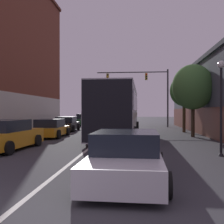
{
  "coord_description": "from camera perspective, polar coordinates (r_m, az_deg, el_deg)",
  "views": [
    {
      "loc": [
        2.32,
        -3.82,
        1.87
      ],
      "look_at": [
        0.76,
        13.5,
        1.8
      ],
      "focal_mm": 42.0,
      "sensor_mm": 36.0,
      "label": 1
    }
  ],
  "objects": [
    {
      "name": "parked_car_left_near",
      "position": [
        34.11,
        -5.87,
        -1.74
      ],
      "size": [
        2.23,
        4.29,
        1.49
      ],
      "rotation": [
        0.0,
        0.0,
        1.55
      ],
      "color": "#285633",
      "rests_on": "ground_plane"
    },
    {
      "name": "hatchback_foreground",
      "position": [
        7.18,
        3.06,
        -9.81
      ],
      "size": [
        2.21,
        4.26,
        1.31
      ],
      "rotation": [
        0.0,
        0.0,
        1.54
      ],
      "color": "silver",
      "rests_on": "ground_plane"
    },
    {
      "name": "lane_center_line",
      "position": [
        19.52,
        -1.69,
        -5.26
      ],
      "size": [
        0.14,
        42.95,
        0.01
      ],
      "color": "silver",
      "rests_on": "ground_plane"
    },
    {
      "name": "street_lamp",
      "position": [
        11.72,
        22.66,
        2.02
      ],
      "size": [
        0.3,
        0.3,
        3.95
      ],
      "color": "black",
      "rests_on": "ground_plane"
    },
    {
      "name": "traffic_signal_gantry",
      "position": [
        30.92,
        7.54,
        5.79
      ],
      "size": [
        8.33,
        0.36,
        6.71
      ],
      "color": "#333338",
      "rests_on": "ground_plane"
    },
    {
      "name": "street_tree_near",
      "position": [
        19.78,
        17.2,
        5.19
      ],
      "size": [
        2.96,
        2.67,
        5.23
      ],
      "color": "#3D2D1E",
      "rests_on": "ground_plane"
    },
    {
      "name": "parked_car_left_mid",
      "position": [
        19.21,
        -13.24,
        -3.52
      ],
      "size": [
        2.08,
        4.11,
        1.3
      ],
      "rotation": [
        0.0,
        0.0,
        1.58
      ],
      "color": "orange",
      "rests_on": "ground_plane"
    },
    {
      "name": "street_tree_far",
      "position": [
        23.94,
        15.41,
        4.42
      ],
      "size": [
        2.47,
        2.23,
        5.01
      ],
      "color": "#4C3823",
      "rests_on": "ground_plane"
    },
    {
      "name": "parked_car_left_distant",
      "position": [
        13.58,
        -22.01,
        -4.79
      ],
      "size": [
        2.21,
        4.73,
        1.45
      ],
      "rotation": [
        0.0,
        0.0,
        1.52
      ],
      "color": "orange",
      "rests_on": "ground_plane"
    },
    {
      "name": "bus",
      "position": [
        18.39,
        1.15,
        0.52
      ],
      "size": [
        3.1,
        11.22,
        3.5
      ],
      "rotation": [
        0.0,
        0.0,
        1.55
      ],
      "color": "#B7B7BC",
      "rests_on": "ground_plane"
    },
    {
      "name": "parked_car_left_far",
      "position": [
        24.82,
        -9.83,
        -2.62
      ],
      "size": [
        2.07,
        4.2,
        1.34
      ],
      "rotation": [
        0.0,
        0.0,
        1.61
      ],
      "color": "black",
      "rests_on": "ground_plane"
    }
  ]
}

